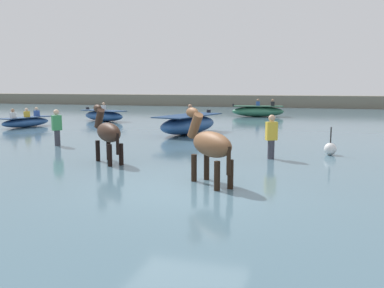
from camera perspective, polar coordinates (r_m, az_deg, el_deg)
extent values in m
plane|color=#666051|center=(8.79, -1.09, -8.26)|extent=(120.00, 120.00, 0.00)
cube|color=#476675|center=(18.35, 8.67, 0.74)|extent=(90.00, 90.00, 0.32)
ellipsoid|color=brown|center=(8.90, 2.74, -0.05)|extent=(1.33, 1.30, 0.55)
cylinder|color=black|center=(9.36, 0.28, -4.28)|extent=(0.13, 0.13, 0.94)
cylinder|color=black|center=(9.53, 2.02, -4.07)|extent=(0.13, 0.13, 0.94)
cylinder|color=black|center=(8.55, 3.47, -5.48)|extent=(0.13, 0.13, 0.94)
cylinder|color=black|center=(8.73, 5.32, -5.22)|extent=(0.13, 0.13, 0.94)
cylinder|color=brown|center=(9.48, 0.44, 2.58)|extent=(0.52, 0.51, 0.64)
ellipsoid|color=brown|center=(9.58, 0.03, 4.38)|extent=(0.48, 0.47, 0.24)
cylinder|color=black|center=(8.40, 5.09, -2.32)|extent=(0.09, 0.09, 0.59)
ellipsoid|color=#382319|center=(11.68, -11.45, 1.59)|extent=(1.32, 1.23, 0.54)
cylinder|color=black|center=(12.17, -12.86, -1.66)|extent=(0.13, 0.13, 0.92)
cylinder|color=black|center=(12.28, -11.43, -1.53)|extent=(0.13, 0.13, 0.92)
cylinder|color=black|center=(11.29, -11.27, -2.36)|extent=(0.13, 0.13, 0.92)
cylinder|color=black|center=(11.41, -9.74, -2.21)|extent=(0.13, 0.13, 0.92)
cylinder|color=#382319|center=(12.32, -12.66, 3.47)|extent=(0.51, 0.49, 0.62)
ellipsoid|color=#382319|center=(12.42, -12.91, 4.81)|extent=(0.48, 0.45, 0.23)
cylinder|color=black|center=(11.12, -10.24, 0.01)|extent=(0.09, 0.09, 0.58)
ellipsoid|color=#337556|center=(29.26, 9.08, 4.45)|extent=(3.74, 1.87, 0.71)
cube|color=#1E4634|center=(29.24, 9.09, 5.19)|extent=(3.59, 1.79, 0.04)
cube|color=black|center=(29.24, 5.72, 5.39)|extent=(0.14, 0.18, 0.18)
cube|color=#232328|center=(29.19, 11.08, 5.47)|extent=(0.29, 0.22, 0.30)
sphere|color=#A37556|center=(29.18, 11.09, 5.94)|extent=(0.18, 0.18, 0.18)
cube|color=#3356A8|center=(29.42, 9.09, 5.54)|extent=(0.29, 0.22, 0.30)
sphere|color=#A37556|center=(29.41, 9.10, 6.01)|extent=(0.18, 0.18, 0.18)
ellipsoid|color=#28518E|center=(25.85, -12.11, 3.81)|extent=(3.40, 2.21, 0.62)
cube|color=navy|center=(25.83, -12.13, 4.53)|extent=(3.26, 2.12, 0.04)
cube|color=black|center=(27.03, -14.23, 4.76)|extent=(0.17, 0.19, 0.18)
cube|color=white|center=(25.83, -12.11, 4.91)|extent=(0.31, 0.26, 0.30)
sphere|color=tan|center=(25.82, -12.12, 5.45)|extent=(0.18, 0.18, 0.18)
ellipsoid|color=#28518E|center=(23.28, -21.96, 2.78)|extent=(1.51, 2.92, 0.48)
cube|color=navy|center=(23.26, -22.00, 3.42)|extent=(1.45, 2.81, 0.04)
cube|color=white|center=(22.74, -23.50, 3.68)|extent=(0.24, 0.29, 0.30)
sphere|color=#A37556|center=(22.73, -23.53, 4.28)|extent=(0.18, 0.18, 0.18)
cube|color=gold|center=(23.17, -21.85, 3.84)|extent=(0.24, 0.29, 0.30)
sphere|color=beige|center=(23.15, -21.88, 4.43)|extent=(0.18, 0.18, 0.18)
cube|color=#3356A8|center=(23.81, -20.66, 3.99)|extent=(0.24, 0.29, 0.30)
sphere|color=beige|center=(23.80, -20.69, 4.57)|extent=(0.18, 0.18, 0.18)
ellipsoid|color=#28518E|center=(18.56, -0.46, 2.67)|extent=(2.33, 4.24, 0.81)
cube|color=navy|center=(18.53, -0.46, 3.97)|extent=(2.23, 4.07, 0.04)
cube|color=black|center=(20.21, 2.32, 4.51)|extent=(0.18, 0.15, 0.18)
cube|color=#232328|center=(18.48, -0.27, 4.49)|extent=(0.23, 0.29, 0.30)
sphere|color=#A37556|center=(18.47, -0.27, 5.23)|extent=(0.18, 0.18, 0.18)
cylinder|color=#383842|center=(15.67, -18.08, 0.22)|extent=(0.20, 0.20, 0.88)
cube|color=#388E51|center=(15.59, -18.19, 2.80)|extent=(0.35, 0.38, 0.54)
sphere|color=beige|center=(15.57, -18.25, 4.19)|extent=(0.20, 0.20, 0.20)
cylinder|color=#383842|center=(12.44, 10.84, -1.48)|extent=(0.20, 0.20, 0.88)
cube|color=gold|center=(12.34, 10.93, 1.77)|extent=(0.37, 0.32, 0.54)
sphere|color=tan|center=(12.31, 10.97, 3.53)|extent=(0.20, 0.20, 0.20)
sphere|color=silver|center=(13.57, 18.55, -0.65)|extent=(0.38, 0.38, 0.38)
cylinder|color=black|center=(13.52, 18.63, 1.19)|extent=(0.04, 0.04, 0.50)
cube|color=#706B5B|center=(42.87, 13.58, 5.54)|extent=(80.00, 2.40, 1.50)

